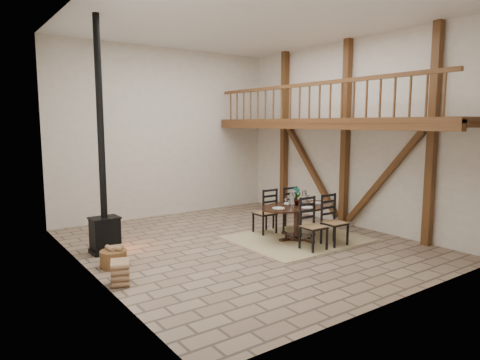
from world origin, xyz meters
TOP-DOWN VIEW (x-y plane):
  - ground at (0.00, 0.00)m, footprint 8.00×8.00m
  - room_shell at (1.19, 0.00)m, footprint 7.02×8.02m
  - rug at (1.30, -0.41)m, footprint 3.00×2.50m
  - dining_table at (1.30, -0.40)m, footprint 2.03×2.25m
  - wood_stove at (-2.86, 1.18)m, footprint 0.63×0.49m
  - log_basket at (-3.04, 0.16)m, footprint 0.51×0.51m
  - log_stack at (-3.25, -0.80)m, footprint 0.44×0.51m

SIDE VIEW (x-z plane):
  - ground at x=0.00m, z-range 0.00..0.00m
  - rug at x=1.30m, z-range 0.00..0.02m
  - log_basket at x=-3.04m, z-range -0.03..0.39m
  - log_stack at x=-3.25m, z-range 0.00..0.43m
  - dining_table at x=1.30m, z-range -0.18..1.11m
  - wood_stove at x=-2.86m, z-range -1.36..3.64m
  - room_shell at x=1.19m, z-range 0.51..5.52m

